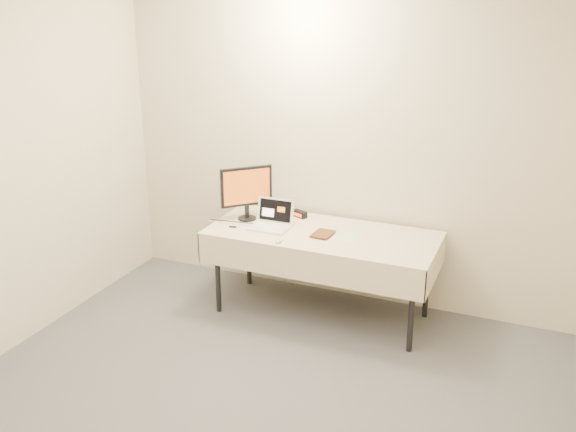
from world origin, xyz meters
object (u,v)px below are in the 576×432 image
at_px(book, 314,222).
at_px(monitor, 246,189).
at_px(laptop, 272,221).
at_px(table, 322,240).

bearing_deg(book, monitor, 175.24).
distance_m(laptop, book, 0.38).
bearing_deg(laptop, table, 4.20).
relative_size(laptop, monitor, 0.69).
height_order(table, monitor, monitor).
relative_size(laptop, book, 1.58).
height_order(table, book, book).
xyz_separation_m(monitor, book, (0.65, -0.10, -0.17)).
height_order(monitor, book, monitor).
xyz_separation_m(laptop, monitor, (-0.27, 0.09, 0.22)).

